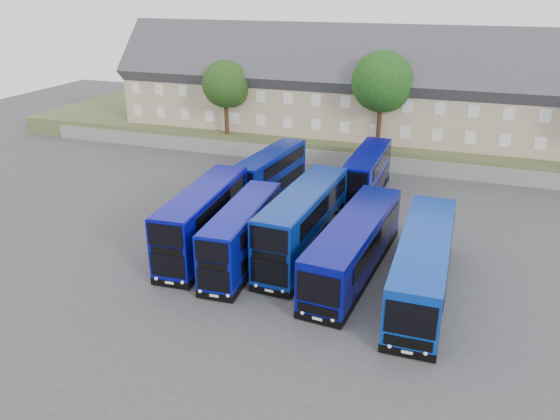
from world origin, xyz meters
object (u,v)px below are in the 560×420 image
at_px(dd_front_mid, 243,236).
at_px(tree_west, 227,86).
at_px(dd_front_left, 204,221).
at_px(tree_mid, 384,84).
at_px(coach_east_a, 354,247).

relative_size(dd_front_mid, tree_west, 1.31).
height_order(dd_front_left, tree_mid, tree_mid).
relative_size(tree_west, tree_mid, 0.83).
bearing_deg(dd_front_left, coach_east_a, -2.01).
height_order(coach_east_a, tree_mid, tree_mid).
distance_m(dd_front_mid, coach_east_a, 7.08).
xyz_separation_m(dd_front_left, coach_east_a, (10.18, 0.29, -0.39)).
xyz_separation_m(dd_front_mid, tree_mid, (4.61, 23.46, 6.14)).
height_order(coach_east_a, tree_west, tree_west).
distance_m(coach_east_a, tree_west, 28.97).
height_order(dd_front_mid, tree_mid, tree_mid).
xyz_separation_m(dd_front_mid, tree_west, (-11.39, 22.96, 5.13)).
distance_m(dd_front_left, coach_east_a, 10.19).
bearing_deg(tree_mid, dd_front_left, -109.11).
relative_size(dd_front_mid, tree_mid, 1.09).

